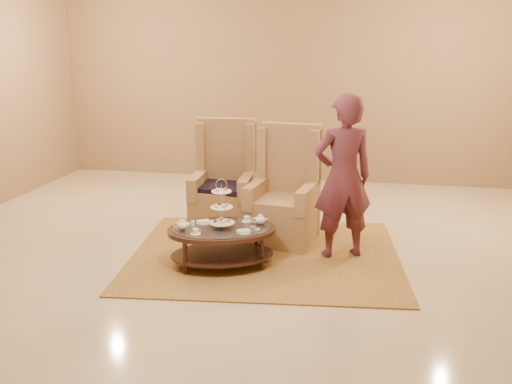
% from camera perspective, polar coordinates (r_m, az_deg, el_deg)
% --- Properties ---
extents(ground, '(8.00, 8.00, 0.00)m').
position_cam_1_polar(ground, '(6.25, -1.54, -7.19)').
color(ground, beige).
rests_on(ground, ground).
extents(ceiling, '(8.00, 8.00, 0.02)m').
position_cam_1_polar(ceiling, '(6.25, -1.54, -7.19)').
color(ceiling, beige).
rests_on(ceiling, ground).
extents(wall_back, '(8.00, 0.04, 3.50)m').
position_cam_1_polar(wall_back, '(9.75, 3.63, 11.38)').
color(wall_back, '#947450').
rests_on(wall_back, ground).
extents(rug, '(3.22, 2.78, 0.02)m').
position_cam_1_polar(rug, '(6.48, 0.95, -6.27)').
color(rug, '#AB893C').
rests_on(rug, ground).
extents(tea_table, '(1.35, 1.13, 0.97)m').
position_cam_1_polar(tea_table, '(6.08, -3.41, -4.30)').
color(tea_table, black).
rests_on(tea_table, ground).
extents(armchair_left, '(0.79, 0.82, 1.39)m').
position_cam_1_polar(armchair_left, '(7.31, -3.19, -0.01)').
color(armchair_left, '#A0784B').
rests_on(armchair_left, ground).
extents(armchair_right, '(0.85, 0.87, 1.39)m').
position_cam_1_polar(armchair_right, '(6.86, 2.90, -1.04)').
color(armchair_right, '#A0784B').
rests_on(armchair_right, ground).
extents(person, '(0.78, 0.65, 1.82)m').
position_cam_1_polar(person, '(6.26, 8.70, 1.44)').
color(person, '#532331').
rests_on(person, ground).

